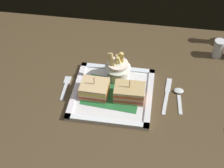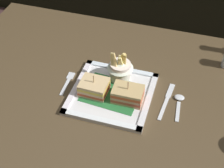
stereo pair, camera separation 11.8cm
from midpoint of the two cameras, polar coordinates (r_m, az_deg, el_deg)
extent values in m
cube|color=#4C3B25|center=(1.23, 2.75, -1.57)|extent=(1.26, 0.85, 0.03)
cylinder|color=#4D3B29|center=(1.89, -11.44, 1.04)|extent=(0.07, 0.07, 0.74)
cube|color=silver|center=(1.19, 2.81, -1.83)|extent=(0.28, 0.28, 0.01)
cube|color=#266C34|center=(1.19, 2.82, -1.64)|extent=(0.21, 0.17, 0.00)
cube|color=white|center=(1.10, 1.12, -6.16)|extent=(0.28, 0.02, 0.01)
cube|color=white|center=(1.28, 4.29, 2.40)|extent=(0.28, 0.02, 0.01)
cube|color=white|center=(1.21, -3.06, -0.31)|extent=(0.02, 0.28, 0.01)
cube|color=silver|center=(1.17, 8.91, -2.85)|extent=(0.02, 0.28, 0.01)
cube|color=#D1B48C|center=(1.19, -0.15, -1.38)|extent=(0.10, 0.08, 0.01)
cube|color=#D04A2F|center=(1.18, -0.15, -1.04)|extent=(0.10, 0.08, 0.01)
cube|color=#E4B586|center=(1.17, -0.15, -0.70)|extent=(0.10, 0.08, 0.01)
cube|color=#E5C549|center=(1.17, -0.15, -0.35)|extent=(0.10, 0.08, 0.01)
cube|color=#D8B580|center=(1.16, -0.15, -0.01)|extent=(0.10, 0.08, 0.01)
cylinder|color=tan|center=(1.16, -0.15, -0.17)|extent=(0.00, 0.00, 0.08)
cube|color=tan|center=(1.17, 5.50, -2.59)|extent=(0.10, 0.07, 0.01)
cube|color=#CA4F39|center=(1.16, 5.53, -2.23)|extent=(0.10, 0.07, 0.01)
cube|color=tan|center=(1.15, 5.57, -1.88)|extent=(0.10, 0.07, 0.01)
cube|color=#CE552A|center=(1.15, 5.60, -1.51)|extent=(0.10, 0.07, 0.01)
cube|color=tan|center=(1.14, 5.64, -1.14)|extent=(0.10, 0.07, 0.01)
cylinder|color=tan|center=(1.14, 5.62, -1.30)|extent=(0.00, 0.00, 0.08)
cylinder|color=white|center=(1.22, 4.14, 2.03)|extent=(0.07, 0.07, 0.07)
cone|color=silver|center=(1.20, 4.22, 3.16)|extent=(0.09, 0.09, 0.03)
cube|color=#F1C96E|center=(1.20, 4.52, 3.71)|extent=(0.03, 0.02, 0.08)
cube|color=#E8B357|center=(1.20, 4.54, 3.50)|extent=(0.01, 0.01, 0.06)
cube|color=#F9D17C|center=(1.20, 4.11, 2.77)|extent=(0.01, 0.01, 0.05)
cube|color=#F6D180|center=(1.18, 3.49, 3.25)|extent=(0.03, 0.03, 0.08)
cube|color=#D6C358|center=(1.20, 4.55, 3.61)|extent=(0.02, 0.01, 0.07)
cube|color=#E6BF5E|center=(1.19, 4.95, 3.48)|extent=(0.01, 0.02, 0.08)
cube|color=#EED87F|center=(1.21, 3.91, 3.51)|extent=(0.02, 0.02, 0.06)
cube|color=#F3DE83|center=(1.19, 4.49, 3.18)|extent=(0.02, 0.03, 0.07)
cube|color=#E7D080|center=(1.19, 2.93, 3.36)|extent=(0.02, 0.03, 0.08)
cube|color=silver|center=(1.23, -5.13, -0.63)|extent=(0.02, 0.09, 0.00)
cube|color=silver|center=(1.27, -4.28, 1.26)|extent=(0.03, 0.04, 0.00)
cube|color=silver|center=(1.17, 11.45, -4.17)|extent=(0.02, 0.11, 0.00)
cube|color=silver|center=(1.24, 12.41, -1.25)|extent=(0.02, 0.07, 0.00)
cube|color=silver|center=(1.17, 13.79, -4.65)|extent=(0.02, 0.09, 0.00)
ellipsoid|color=silver|center=(1.21, 13.94, -2.33)|extent=(0.04, 0.03, 0.01)
camera|label=1|loc=(0.06, -87.13, 2.79)|focal=54.77mm
camera|label=2|loc=(0.06, 92.87, -2.79)|focal=54.77mm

